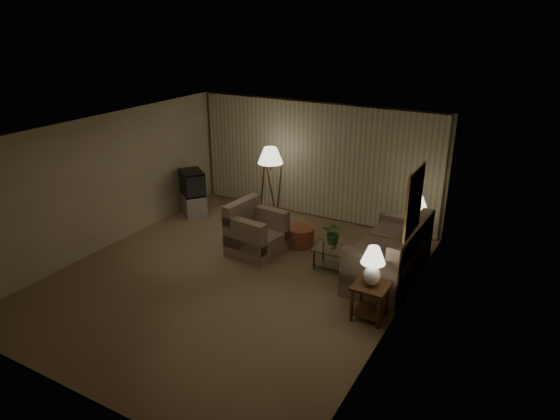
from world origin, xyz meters
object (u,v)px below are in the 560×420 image
object	(u,v)px
floor_lamp	(271,183)
armchair	(257,234)
vase	(333,245)
table_lamp_near	(373,263)
side_table_near	(370,295)
tv_cabinet	(194,204)
side_table_far	(415,236)
crt_tv	(192,183)
table_lamp_far	(418,209)
ottoman	(300,236)
sofa	(388,257)
coffee_table	(340,257)

from	to	relation	value
floor_lamp	armchair	bearing A→B (deg)	-69.16
vase	table_lamp_near	bearing A→B (deg)	-46.76
side_table_near	vase	distance (m)	1.72
tv_cabinet	side_table_far	bearing A→B (deg)	42.87
side_table_near	crt_tv	size ratio (longest dim) A/B	0.73
table_lamp_far	floor_lamp	distance (m)	3.38
armchair	table_lamp_far	bearing A→B (deg)	-56.30
table_lamp_far	vase	xyz separation A→B (m)	(-1.18, -1.35, -0.48)
table_lamp_far	ottoman	distance (m)	2.43
armchair	side_table_near	distance (m)	2.98
armchair	side_table_far	world-z (taller)	armchair
armchair	vase	xyz separation A→B (m)	(1.59, 0.15, 0.07)
sofa	tv_cabinet	size ratio (longest dim) A/B	2.29
armchair	side_table_far	xyz separation A→B (m)	(2.77, 1.50, -0.02)
table_lamp_far	ottoman	bearing A→B (deg)	-161.03
tv_cabinet	ottoman	size ratio (longest dim) A/B	1.51
sofa	armchair	distance (m)	2.63
crt_tv	ottoman	distance (m)	3.09
coffee_table	vase	bearing A→B (deg)	180.00
side_table_far	coffee_table	bearing A→B (deg)	-127.22
coffee_table	ottoman	size ratio (longest dim) A/B	1.71
sofa	crt_tv	distance (m)	5.12
tv_cabinet	coffee_table	bearing A→B (deg)	25.78
side_table_far	table_lamp_far	xyz separation A→B (m)	(-0.00, -0.00, 0.57)
coffee_table	ottoman	xyz separation A→B (m)	(-1.15, 0.60, -0.08)
side_table_far	floor_lamp	world-z (taller)	floor_lamp
table_lamp_far	crt_tv	bearing A→B (deg)	-174.94
side_table_far	table_lamp_near	xyz separation A→B (m)	(-0.00, -2.60, 0.59)
crt_tv	side_table_far	bearing A→B (deg)	42.87
side_table_near	floor_lamp	distance (m)	4.34
armchair	sofa	bearing A→B (deg)	-79.30
sofa	side_table_near	xyz separation A→B (m)	(0.15, -1.35, -0.03)
side_table_far	coffee_table	xyz separation A→B (m)	(-1.03, -1.35, -0.12)
side_table_far	coffee_table	size ratio (longest dim) A/B	0.58
crt_tv	vase	world-z (taller)	crt_tv
sofa	ottoman	distance (m)	2.10
tv_cabinet	floor_lamp	world-z (taller)	floor_lamp
armchair	side_table_near	xyz separation A→B (m)	(2.77, -1.10, -0.01)
ottoman	vase	xyz separation A→B (m)	(1.00, -0.60, 0.29)
tv_cabinet	table_lamp_far	bearing A→B (deg)	42.87
armchair	vase	world-z (taller)	armchair
floor_lamp	sofa	bearing A→B (deg)	-22.55
coffee_table	vase	size ratio (longest dim) A/B	7.03
tv_cabinet	vase	world-z (taller)	vase
side_table_near	crt_tv	xyz separation A→B (m)	(-5.20, 2.14, 0.38)
sofa	crt_tv	bearing A→B (deg)	-96.83
table_lamp_near	tv_cabinet	size ratio (longest dim) A/B	0.72
armchair	tv_cabinet	size ratio (longest dim) A/B	1.29
side_table_far	tv_cabinet	xyz separation A→B (m)	(-5.20, -0.46, -0.14)
armchair	crt_tv	world-z (taller)	crt_tv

